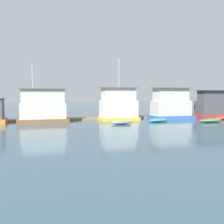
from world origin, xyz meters
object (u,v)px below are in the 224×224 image
Objects in this scene: dinghy_green at (211,120)px; mooring_post_far_left at (168,114)px; dinghy_teal at (158,120)px; dinghy_red at (224,118)px; houseboat_yellow at (118,105)px; houseboat_red at (213,105)px; houseboat_blue at (171,105)px; mooring_post_near_right at (206,112)px; dinghy_grey at (122,122)px; houseboat_brown at (43,107)px.

mooring_post_far_left reaches higher than dinghy_green.
dinghy_red is (11.81, 0.02, -0.01)m from dinghy_teal.
houseboat_yellow is at bearing 140.81° from dinghy_teal.
houseboat_red is 8.21m from mooring_post_far_left.
houseboat_red reaches higher than mooring_post_far_left.
houseboat_blue is at bearing -178.77° from houseboat_red.
houseboat_yellow is 9.00m from houseboat_blue.
dinghy_green is 8.27m from mooring_post_far_left.
mooring_post_far_left is (-7.93, 1.49, -1.52)m from houseboat_red.
mooring_post_near_right reaches higher than mooring_post_far_left.
houseboat_blue is at bearing 116.68° from dinghy_green.
mooring_post_near_right is (8.29, 1.67, -1.41)m from houseboat_blue.
dinghy_red is at bearing -24.91° from houseboat_blue.
houseboat_yellow is at bearing 177.58° from houseboat_blue.
dinghy_grey reaches higher than dinghy_red.
mooring_post_near_right is (-0.20, 1.49, -1.29)m from houseboat_red.
dinghy_teal is at bearing -39.19° from houseboat_yellow.
dinghy_grey is at bearing -103.57° from houseboat_yellow.
houseboat_brown is 1.34× the size of houseboat_red.
dinghy_teal is 2.58× the size of mooring_post_far_left.
houseboat_yellow is 1.54× the size of houseboat_red.
houseboat_blue is 5.83m from dinghy_teal.
houseboat_red reaches higher than dinghy_grey.
dinghy_grey is at bearing -168.02° from dinghy_teal.
mooring_post_near_right reaches higher than dinghy_red.
houseboat_yellow is 17.48m from houseboat_red.
houseboat_brown is at bearing -176.52° from mooring_post_near_right.
dinghy_grey is at bearing -154.43° from houseboat_blue.
dinghy_grey is 12.68m from mooring_post_far_left.
houseboat_blue is 2.21× the size of dinghy_grey.
dinghy_green is at bearing -19.65° from dinghy_teal.
dinghy_teal is (16.34, -3.53, -2.02)m from houseboat_brown.
houseboat_blue is at bearing 25.57° from dinghy_grey.
houseboat_brown is 2.36× the size of dinghy_red.
dinghy_red is (-0.77, -3.76, -1.93)m from houseboat_red.
mooring_post_near_right is at bearing 83.74° from dinghy_red.
dinghy_grey is (-18.75, -5.10, -1.91)m from houseboat_red.
dinghy_grey is (-1.28, -5.29, -2.12)m from houseboat_yellow.
houseboat_blue is at bearing -2.42° from houseboat_yellow.
dinghy_green is (12.10, -6.56, -2.12)m from houseboat_yellow.
mooring_post_far_left reaches higher than dinghy_grey.
dinghy_teal reaches higher than dinghy_red.
houseboat_yellow is 2.83× the size of dinghy_teal.
dinghy_grey is at bearing -164.80° from houseboat_red.
houseboat_blue is 3.86× the size of mooring_post_near_right.
dinghy_red is at bearing -101.60° from houseboat_red.
mooring_post_far_left is at bearing 31.32° from dinghy_grey.
dinghy_green is 5.29m from dinghy_red.
mooring_post_far_left is (-7.15, 5.25, 0.41)m from dinghy_red.
houseboat_brown reaches higher than mooring_post_far_left.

